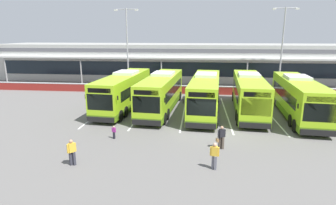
# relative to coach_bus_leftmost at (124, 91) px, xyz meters

# --- Properties ---
(ground_plane) EXTENTS (200.00, 200.00, 0.00)m
(ground_plane) POSITION_rel_coach_bus_leftmost_xyz_m (8.48, -6.64, -1.79)
(ground_plane) COLOR #605E5B
(terminal_building) EXTENTS (70.00, 13.00, 6.00)m
(terminal_building) POSITION_rel_coach_bus_leftmost_xyz_m (8.48, 20.27, 1.23)
(terminal_building) COLOR #B7B7B2
(terminal_building) RESTS_ON ground
(red_barrier_wall) EXTENTS (60.00, 0.40, 1.10)m
(red_barrier_wall) POSITION_rel_coach_bus_leftmost_xyz_m (8.48, 7.86, -1.23)
(red_barrier_wall) COLOR maroon
(red_barrier_wall) RESTS_ON ground
(coach_bus_leftmost) EXTENTS (3.66, 12.31, 3.78)m
(coach_bus_leftmost) POSITION_rel_coach_bus_leftmost_xyz_m (0.00, 0.00, 0.00)
(coach_bus_leftmost) COLOR #9ED11E
(coach_bus_leftmost) RESTS_ON ground
(coach_bus_left_centre) EXTENTS (3.66, 12.31, 3.78)m
(coach_bus_left_centre) POSITION_rel_coach_bus_leftmost_xyz_m (4.03, -0.39, 0.00)
(coach_bus_left_centre) COLOR #9ED11E
(coach_bus_left_centre) RESTS_ON ground
(coach_bus_centre) EXTENTS (3.66, 12.31, 3.78)m
(coach_bus_centre) POSITION_rel_coach_bus_leftmost_xyz_m (8.46, -0.72, 0.00)
(coach_bus_centre) COLOR #9ED11E
(coach_bus_centre) RESTS_ON ground
(coach_bus_right_centre) EXTENTS (3.66, 12.31, 3.78)m
(coach_bus_right_centre) POSITION_rel_coach_bus_leftmost_xyz_m (12.77, -0.19, 0.00)
(coach_bus_right_centre) COLOR #9ED11E
(coach_bus_right_centre) RESTS_ON ground
(coach_bus_rightmost) EXTENTS (3.66, 12.31, 3.78)m
(coach_bus_rightmost) POSITION_rel_coach_bus_leftmost_xyz_m (17.07, -1.38, 0.00)
(coach_bus_rightmost) COLOR #9ED11E
(coach_bus_rightmost) RESTS_ON ground
(bay_stripe_far_west) EXTENTS (0.14, 13.00, 0.01)m
(bay_stripe_far_west) POSITION_rel_coach_bus_leftmost_xyz_m (-2.02, -0.64, -1.78)
(bay_stripe_far_west) COLOR silver
(bay_stripe_far_west) RESTS_ON ground
(bay_stripe_west) EXTENTS (0.14, 13.00, 0.01)m
(bay_stripe_west) POSITION_rel_coach_bus_leftmost_xyz_m (2.18, -0.64, -1.78)
(bay_stripe_west) COLOR silver
(bay_stripe_west) RESTS_ON ground
(bay_stripe_mid_west) EXTENTS (0.14, 13.00, 0.01)m
(bay_stripe_mid_west) POSITION_rel_coach_bus_leftmost_xyz_m (6.38, -0.64, -1.78)
(bay_stripe_mid_west) COLOR silver
(bay_stripe_mid_west) RESTS_ON ground
(bay_stripe_centre) EXTENTS (0.14, 13.00, 0.01)m
(bay_stripe_centre) POSITION_rel_coach_bus_leftmost_xyz_m (10.58, -0.64, -1.78)
(bay_stripe_centre) COLOR silver
(bay_stripe_centre) RESTS_ON ground
(bay_stripe_mid_east) EXTENTS (0.14, 13.00, 0.01)m
(bay_stripe_mid_east) POSITION_rel_coach_bus_leftmost_xyz_m (14.78, -0.64, -1.78)
(bay_stripe_mid_east) COLOR silver
(bay_stripe_mid_east) RESTS_ON ground
(bay_stripe_east) EXTENTS (0.14, 13.00, 0.01)m
(bay_stripe_east) POSITION_rel_coach_bus_leftmost_xyz_m (18.98, -0.64, -1.78)
(bay_stripe_east) COLOR silver
(bay_stripe_east) RESTS_ON ground
(pedestrian_with_handbag) EXTENTS (0.65, 0.40, 1.62)m
(pedestrian_with_handbag) POSITION_rel_coach_bus_leftmost_xyz_m (9.37, -9.88, -0.93)
(pedestrian_with_handbag) COLOR #4C4238
(pedestrian_with_handbag) RESTS_ON ground
(pedestrian_in_dark_coat) EXTENTS (0.54, 0.34, 1.62)m
(pedestrian_in_dark_coat) POSITION_rel_coach_bus_leftmost_xyz_m (8.76, -12.91, -0.91)
(pedestrian_in_dark_coat) COLOR slate
(pedestrian_in_dark_coat) RESTS_ON ground
(pedestrian_child) EXTENTS (0.33, 0.23, 1.00)m
(pedestrian_child) POSITION_rel_coach_bus_leftmost_xyz_m (1.56, -8.85, -1.24)
(pedestrian_child) COLOR black
(pedestrian_child) RESTS_ON ground
(pedestrian_near_bin) EXTENTS (0.44, 0.45, 1.62)m
(pedestrian_near_bin) POSITION_rel_coach_bus_leftmost_xyz_m (0.39, -13.32, -0.91)
(pedestrian_near_bin) COLOR #33333D
(pedestrian_near_bin) RESTS_ON ground
(lamp_post_west) EXTENTS (3.24, 0.28, 11.00)m
(lamp_post_west) POSITION_rel_coach_bus_leftmost_xyz_m (-2.06, 10.02, 4.50)
(lamp_post_west) COLOR #9E9EA3
(lamp_post_west) RESTS_ON ground
(lamp_post_centre) EXTENTS (3.24, 0.28, 11.00)m
(lamp_post_centre) POSITION_rel_coach_bus_leftmost_xyz_m (18.54, 10.38, 4.50)
(lamp_post_centre) COLOR #9E9EA3
(lamp_post_centre) RESTS_ON ground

